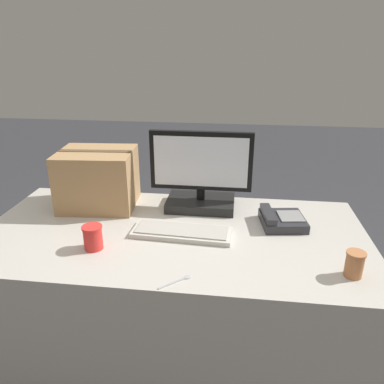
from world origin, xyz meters
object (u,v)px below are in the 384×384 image
paper_cup_left (93,237)px  paper_cup_right (354,264)px  cardboard_box (98,179)px  keyboard (182,232)px  desk_phone (281,220)px  monitor (201,180)px  spoon (180,280)px

paper_cup_left → paper_cup_right: (1.05, -0.07, -0.00)m
paper_cup_right → cardboard_box: bearing=156.3°
keyboard → paper_cup_right: (0.69, -0.24, 0.04)m
desk_phone → cardboard_box: size_ratio=0.57×
monitor → paper_cup_right: bearing=-41.0°
paper_cup_left → spoon: (0.40, -0.18, -0.05)m
keyboard → spoon: keyboard is taller
keyboard → cardboard_box: cardboard_box is taller
monitor → paper_cup_left: (-0.41, -0.48, -0.10)m
keyboard → paper_cup_right: paper_cup_right is taller
monitor → spoon: monitor is taller
spoon → paper_cup_right: bearing=-32.1°
monitor → spoon: bearing=-90.7°
paper_cup_left → spoon: size_ratio=0.91×
monitor → paper_cup_right: size_ratio=5.10×
spoon → keyboard: bearing=55.4°
paper_cup_right → spoon: bearing=-170.3°
desk_phone → paper_cup_right: 0.46m
paper_cup_right → spoon: size_ratio=0.88×
keyboard → monitor: bearing=83.5°
cardboard_box → monitor: bearing=3.8°
keyboard → paper_cup_left: bearing=-151.7°
keyboard → cardboard_box: (-0.49, 0.28, 0.14)m
spoon → cardboard_box: (-0.54, 0.63, 0.15)m
desk_phone → paper_cup_left: 0.88m
keyboard → paper_cup_right: bearing=-16.1°
cardboard_box → paper_cup_left: bearing=-73.4°
desk_phone → paper_cup_left: (-0.82, -0.33, 0.03)m
desk_phone → paper_cup_right: bearing=-67.9°
spoon → cardboard_box: cardboard_box is taller
keyboard → cardboard_box: bearing=153.7°
keyboard → cardboard_box: 0.58m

